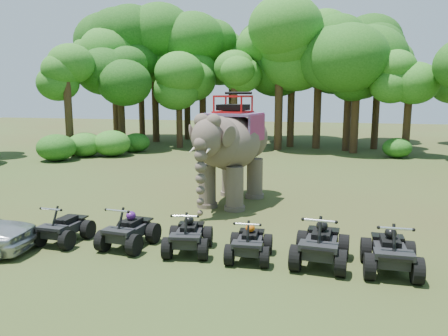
{
  "coord_description": "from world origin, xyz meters",
  "views": [
    {
      "loc": [
        3.48,
        -12.54,
        4.33
      ],
      "look_at": [
        0.0,
        1.2,
        1.9
      ],
      "focal_mm": 35.0,
      "sensor_mm": 36.0,
      "label": 1
    }
  ],
  "objects_px": {
    "atv_0": "(64,223)",
    "atv_5": "(391,246)",
    "atv_4": "(321,239)",
    "atv_3": "(249,238)",
    "elephant": "(232,148)",
    "atv_2": "(188,231)",
    "atv_1": "(129,226)"
  },
  "relations": [
    {
      "from": "elephant",
      "to": "atv_2",
      "type": "bearing_deg",
      "value": -78.99
    },
    {
      "from": "atv_1",
      "to": "atv_5",
      "type": "xyz_separation_m",
      "value": [
        7.02,
        -0.06,
        0.04
      ]
    },
    {
      "from": "atv_4",
      "to": "atv_5",
      "type": "height_order",
      "value": "atv_4"
    },
    {
      "from": "atv_3",
      "to": "atv_5",
      "type": "relative_size",
      "value": 0.86
    },
    {
      "from": "atv_0",
      "to": "elephant",
      "type": "bearing_deg",
      "value": 60.07
    },
    {
      "from": "atv_0",
      "to": "atv_4",
      "type": "xyz_separation_m",
      "value": [
        7.37,
        0.13,
        0.1
      ]
    },
    {
      "from": "atv_1",
      "to": "atv_2",
      "type": "distance_m",
      "value": 1.78
    },
    {
      "from": "atv_2",
      "to": "atv_5",
      "type": "height_order",
      "value": "atv_5"
    },
    {
      "from": "atv_5",
      "to": "atv_3",
      "type": "bearing_deg",
      "value": 179.73
    },
    {
      "from": "elephant",
      "to": "atv_5",
      "type": "xyz_separation_m",
      "value": [
        5.35,
        -5.84,
        -1.52
      ]
    },
    {
      "from": "atv_0",
      "to": "atv_3",
      "type": "height_order",
      "value": "atv_0"
    },
    {
      "from": "atv_3",
      "to": "atv_4",
      "type": "height_order",
      "value": "atv_4"
    },
    {
      "from": "atv_4",
      "to": "atv_2",
      "type": "bearing_deg",
      "value": -175.99
    },
    {
      "from": "atv_0",
      "to": "atv_1",
      "type": "height_order",
      "value": "atv_1"
    },
    {
      "from": "atv_2",
      "to": "atv_4",
      "type": "height_order",
      "value": "atv_4"
    },
    {
      "from": "elephant",
      "to": "atv_2",
      "type": "distance_m",
      "value": 5.98
    },
    {
      "from": "atv_4",
      "to": "atv_3",
      "type": "bearing_deg",
      "value": -173.13
    },
    {
      "from": "atv_1",
      "to": "atv_5",
      "type": "relative_size",
      "value": 0.94
    },
    {
      "from": "atv_5",
      "to": "atv_2",
      "type": "bearing_deg",
      "value": 178.6
    },
    {
      "from": "atv_2",
      "to": "atv_3",
      "type": "distance_m",
      "value": 1.73
    },
    {
      "from": "atv_2",
      "to": "atv_4",
      "type": "bearing_deg",
      "value": -9.69
    },
    {
      "from": "atv_3",
      "to": "elephant",
      "type": "bearing_deg",
      "value": 103.62
    },
    {
      "from": "elephant",
      "to": "atv_0",
      "type": "bearing_deg",
      "value": -112.15
    },
    {
      "from": "atv_0",
      "to": "atv_4",
      "type": "bearing_deg",
      "value": 3.11
    },
    {
      "from": "elephant",
      "to": "atv_5",
      "type": "height_order",
      "value": "elephant"
    },
    {
      "from": "atv_5",
      "to": "atv_0",
      "type": "bearing_deg",
      "value": 179.78
    },
    {
      "from": "atv_2",
      "to": "atv_3",
      "type": "bearing_deg",
      "value": -12.72
    },
    {
      "from": "atv_0",
      "to": "atv_5",
      "type": "distance_m",
      "value": 9.04
    },
    {
      "from": "atv_4",
      "to": "elephant",
      "type": "bearing_deg",
      "value": 126.58
    },
    {
      "from": "atv_0",
      "to": "atv_5",
      "type": "relative_size",
      "value": 0.89
    },
    {
      "from": "elephant",
      "to": "atv_2",
      "type": "xyz_separation_m",
      "value": [
        0.12,
        -5.76,
        -1.58
      ]
    },
    {
      "from": "atv_1",
      "to": "atv_3",
      "type": "height_order",
      "value": "atv_1"
    }
  ]
}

